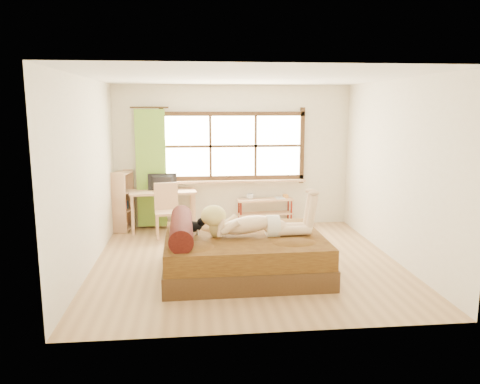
{
  "coord_description": "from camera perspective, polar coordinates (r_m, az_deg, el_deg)",
  "views": [
    {
      "loc": [
        -0.78,
        -6.68,
        2.3
      ],
      "look_at": [
        -0.07,
        0.2,
        1.03
      ],
      "focal_mm": 35.0,
      "sensor_mm": 36.0,
      "label": 1
    }
  ],
  "objects": [
    {
      "name": "ceiling",
      "position": [
        6.73,
        0.83,
        13.82
      ],
      "size": [
        4.5,
        4.5,
        0.0
      ],
      "primitive_type": "plane",
      "rotation": [
        3.14,
        0.0,
        0.0
      ],
      "color": "white",
      "rests_on": "wall_back"
    },
    {
      "name": "kitten",
      "position": [
        6.51,
        -5.94,
        -4.04
      ],
      "size": [
        0.33,
        0.14,
        0.26
      ],
      "primitive_type": null,
      "rotation": [
        0.0,
        0.0,
        0.02
      ],
      "color": "black",
      "rests_on": "bed"
    },
    {
      "name": "window",
      "position": [
        8.96,
        -0.84,
        5.35
      ],
      "size": [
        2.8,
        0.16,
        1.46
      ],
      "color": "#FFEDBF",
      "rests_on": "wall_back"
    },
    {
      "name": "pipe_shelf",
      "position": [
        9.06,
        3.15,
        -1.73
      ],
      "size": [
        1.1,
        0.36,
        0.61
      ],
      "rotation": [
        0.0,
        0.0,
        0.08
      ],
      "color": "tan",
      "rests_on": "floor"
    },
    {
      "name": "wall_back",
      "position": [
        9.01,
        -0.86,
        4.36
      ],
      "size": [
        4.5,
        0.0,
        4.5
      ],
      "primitive_type": "plane",
      "rotation": [
        1.57,
        0.0,
        0.0
      ],
      "color": "silver",
      "rests_on": "floor"
    },
    {
      "name": "bookshelf",
      "position": [
        8.97,
        -14.08,
        -1.03
      ],
      "size": [
        0.37,
        0.53,
        1.12
      ],
      "rotation": [
        0.0,
        0.0,
        -0.21
      ],
      "color": "tan",
      "rests_on": "floor"
    },
    {
      "name": "bed",
      "position": [
        6.55,
        -0.0,
        -7.37
      ],
      "size": [
        2.22,
        1.79,
        0.83
      ],
      "rotation": [
        0.0,
        0.0,
        0.02
      ],
      "color": "#382010",
      "rests_on": "floor"
    },
    {
      "name": "chair",
      "position": [
        8.46,
        -8.91,
        -1.8
      ],
      "size": [
        0.47,
        0.47,
        0.95
      ],
      "rotation": [
        0.0,
        0.0,
        0.11
      ],
      "color": "tan",
      "rests_on": "floor"
    },
    {
      "name": "cup",
      "position": [
        8.98,
        1.2,
        -0.56
      ],
      "size": [
        0.14,
        0.14,
        0.1
      ],
      "primitive_type": "imported",
      "rotation": [
        0.0,
        0.0,
        0.08
      ],
      "color": "gray",
      "rests_on": "pipe_shelf"
    },
    {
      "name": "curtain",
      "position": [
        8.91,
        -10.77,
        2.81
      ],
      "size": [
        0.55,
        0.1,
        2.2
      ],
      "primitive_type": "cube",
      "color": "olive",
      "rests_on": "wall_back"
    },
    {
      "name": "book",
      "position": [
        9.06,
        4.34,
        -0.76
      ],
      "size": [
        0.19,
        0.25,
        0.02
      ],
      "primitive_type": "imported",
      "rotation": [
        0.0,
        0.0,
        0.08
      ],
      "color": "gray",
      "rests_on": "pipe_shelf"
    },
    {
      "name": "wall_left",
      "position": [
        6.9,
        -18.11,
        1.99
      ],
      "size": [
        0.0,
        4.5,
        4.5
      ],
      "primitive_type": "plane",
      "rotation": [
        1.57,
        0.0,
        1.57
      ],
      "color": "silver",
      "rests_on": "floor"
    },
    {
      "name": "floor",
      "position": [
        7.1,
        0.77,
        -8.48
      ],
      "size": [
        4.5,
        4.5,
        0.0
      ],
      "primitive_type": "plane",
      "color": "#9E754C",
      "rests_on": "ground"
    },
    {
      "name": "wall_right",
      "position": [
        7.39,
        18.42,
        2.5
      ],
      "size": [
        0.0,
        4.5,
        4.5
      ],
      "primitive_type": "plane",
      "rotation": [
        1.57,
        0.0,
        -1.57
      ],
      "color": "silver",
      "rests_on": "floor"
    },
    {
      "name": "desk",
      "position": [
        8.8,
        -9.4,
        -0.49
      ],
      "size": [
        1.27,
        0.69,
        0.76
      ],
      "rotation": [
        0.0,
        0.0,
        0.11
      ],
      "color": "tan",
      "rests_on": "floor"
    },
    {
      "name": "woman",
      "position": [
        6.38,
        1.87,
        -2.48
      ],
      "size": [
        1.54,
        0.46,
        0.66
      ],
      "primitive_type": null,
      "rotation": [
        0.0,
        0.0,
        0.02
      ],
      "color": "beige",
      "rests_on": "bed"
    },
    {
      "name": "wall_front",
      "position": [
        4.59,
        4.04,
        -1.54
      ],
      "size": [
        4.5,
        0.0,
        4.5
      ],
      "primitive_type": "plane",
      "rotation": [
        -1.57,
        0.0,
        0.0
      ],
      "color": "silver",
      "rests_on": "floor"
    },
    {
      "name": "monitor",
      "position": [
        8.8,
        -9.43,
        1.19
      ],
      "size": [
        0.54,
        0.13,
        0.31
      ],
      "primitive_type": "imported",
      "rotation": [
        0.0,
        0.0,
        3.25
      ],
      "color": "black",
      "rests_on": "desk"
    }
  ]
}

